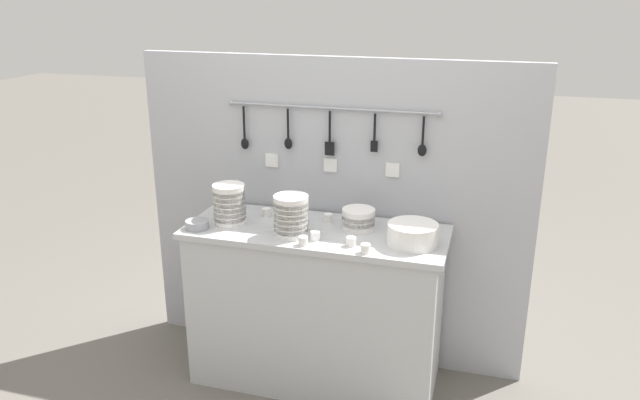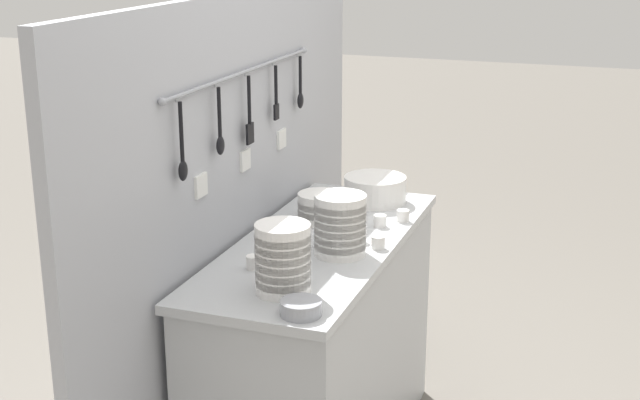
# 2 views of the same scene
# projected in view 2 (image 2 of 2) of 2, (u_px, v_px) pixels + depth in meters

# --- Properties ---
(counter) EXTENTS (1.30, 0.51, 0.85)m
(counter) POSITION_uv_depth(u_px,v_px,m) (319.00, 355.00, 3.12)
(counter) COLOR #B7BABC
(counter) RESTS_ON ground
(back_wall) EXTENTS (2.10, 0.08, 1.67)m
(back_wall) POSITION_uv_depth(u_px,v_px,m) (241.00, 237.00, 3.09)
(back_wall) COLOR #A8AAB2
(back_wall) RESTS_ON ground
(bowl_stack_tall_left) EXTENTS (0.16, 0.16, 0.21)m
(bowl_stack_tall_left) POSITION_uv_depth(u_px,v_px,m) (283.00, 258.00, 2.55)
(bowl_stack_tall_left) COLOR white
(bowl_stack_tall_left) RESTS_ON counter
(bowl_stack_short_front) EXTENTS (0.17, 0.17, 0.20)m
(bowl_stack_short_front) POSITION_uv_depth(u_px,v_px,m) (340.00, 225.00, 2.84)
(bowl_stack_short_front) COLOR white
(bowl_stack_short_front) RESTS_ON counter
(bowl_stack_back_corner) EXTENTS (0.16, 0.16, 0.10)m
(bowl_stack_back_corner) POSITION_uv_depth(u_px,v_px,m) (320.00, 207.00, 3.17)
(bowl_stack_back_corner) COLOR white
(bowl_stack_back_corner) RESTS_ON counter
(plate_stack) EXTENTS (0.24, 0.24, 0.10)m
(plate_stack) POSITION_uv_depth(u_px,v_px,m) (375.00, 189.00, 3.39)
(plate_stack) COLOR white
(plate_stack) RESTS_ON counter
(steel_mixing_bowl) EXTENTS (0.12, 0.12, 0.04)m
(steel_mixing_bowl) POSITION_uv_depth(u_px,v_px,m) (301.00, 308.00, 2.42)
(steel_mixing_bowl) COLOR #93969E
(steel_mixing_bowl) RESTS_ON counter
(cup_front_left) EXTENTS (0.04, 0.04, 0.04)m
(cup_front_left) POSITION_uv_depth(u_px,v_px,m) (403.00, 216.00, 3.18)
(cup_front_left) COLOR white
(cup_front_left) RESTS_ON counter
(cup_edge_near) EXTENTS (0.04, 0.04, 0.04)m
(cup_edge_near) POSITION_uv_depth(u_px,v_px,m) (359.00, 236.00, 2.97)
(cup_edge_near) COLOR white
(cup_edge_near) RESTS_ON counter
(cup_mid_row) EXTENTS (0.04, 0.04, 0.04)m
(cup_mid_row) POSITION_uv_depth(u_px,v_px,m) (289.00, 229.00, 3.05)
(cup_mid_row) COLOR white
(cup_mid_row) RESTS_ON counter
(cup_centre) EXTENTS (0.04, 0.04, 0.04)m
(cup_centre) POSITION_uv_depth(u_px,v_px,m) (378.00, 243.00, 2.91)
(cup_centre) COLOR white
(cup_centre) RESTS_ON counter
(cup_beside_plates) EXTENTS (0.04, 0.04, 0.04)m
(cup_beside_plates) POSITION_uv_depth(u_px,v_px,m) (380.00, 221.00, 3.13)
(cup_beside_plates) COLOR white
(cup_beside_plates) RESTS_ON counter
(cup_front_right) EXTENTS (0.04, 0.04, 0.04)m
(cup_front_right) POSITION_uv_depth(u_px,v_px,m) (253.00, 262.00, 2.74)
(cup_front_right) COLOR white
(cup_front_right) RESTS_ON counter
(cup_edge_far) EXTENTS (0.04, 0.04, 0.04)m
(cup_edge_far) POSITION_uv_depth(u_px,v_px,m) (286.00, 243.00, 2.91)
(cup_edge_far) COLOR white
(cup_edge_far) RESTS_ON counter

